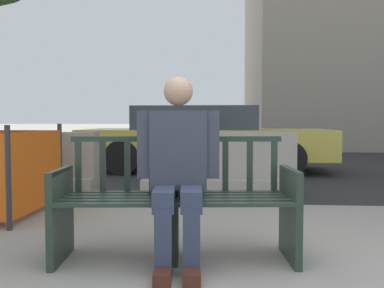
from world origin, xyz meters
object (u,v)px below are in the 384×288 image
at_px(street_bench, 176,205).
at_px(jersey_barrier_centre, 219,170).
at_px(jersey_barrier_left, 25,169).
at_px(seated_person, 178,165).
at_px(car_taxi_near, 204,138).

height_order(street_bench, jersey_barrier_centre, street_bench).
distance_m(street_bench, jersey_barrier_left, 3.48).
distance_m(seated_person, car_taxi_near, 5.46).
height_order(seated_person, car_taxi_near, seated_person).
distance_m(seated_person, jersey_barrier_centre, 2.71).
height_order(street_bench, seated_person, seated_person).
bearing_deg(street_bench, car_taxi_near, 90.71).
xyz_separation_m(jersey_barrier_centre, jersey_barrier_left, (-2.63, -0.06, 0.00)).
relative_size(jersey_barrier_centre, jersey_barrier_left, 1.01).
relative_size(street_bench, jersey_barrier_left, 0.86).
bearing_deg(car_taxi_near, jersey_barrier_left, -128.96).
bearing_deg(street_bench, seated_person, -66.33).
bearing_deg(seated_person, jersey_barrier_centre, 84.78).
bearing_deg(jersey_barrier_left, jersey_barrier_centre, 1.34).
distance_m(jersey_barrier_left, car_taxi_near, 3.67).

